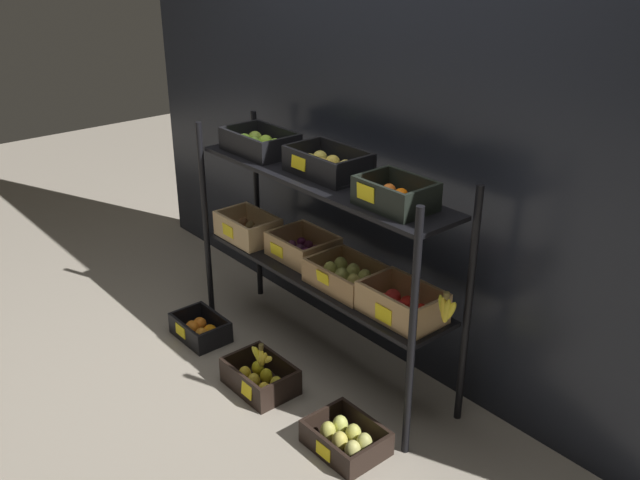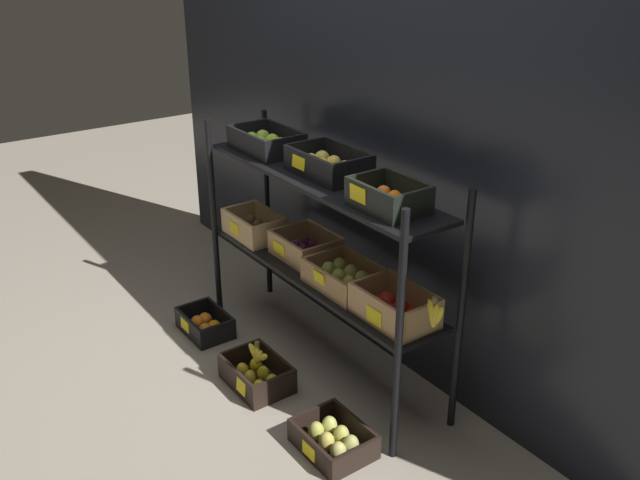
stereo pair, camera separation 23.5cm
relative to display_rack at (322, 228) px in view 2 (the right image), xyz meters
name	(u,v)px [view 2 (the right image)]	position (x,y,z in m)	size (l,w,h in m)	color
ground_plane	(320,358)	(-0.01, -0.01, -0.72)	(10.00, 10.00, 0.00)	gray
storefront_wall	(383,151)	(-0.01, 0.36, 0.31)	(3.91, 0.12, 2.07)	black
display_rack	(322,228)	(0.00, 0.00, 0.00)	(1.63, 0.37, 1.11)	black
crate_ground_orange	(205,325)	(-0.57, -0.37, -0.68)	(0.31, 0.22, 0.12)	black
crate_ground_lemon	(257,376)	(0.00, -0.38, -0.67)	(0.34, 0.25, 0.13)	black
crate_ground_pear	(333,440)	(0.58, -0.36, -0.67)	(0.32, 0.26, 0.11)	black
banana_bunch_loose	(258,355)	(0.02, -0.39, -0.54)	(0.15, 0.04, 0.12)	brown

